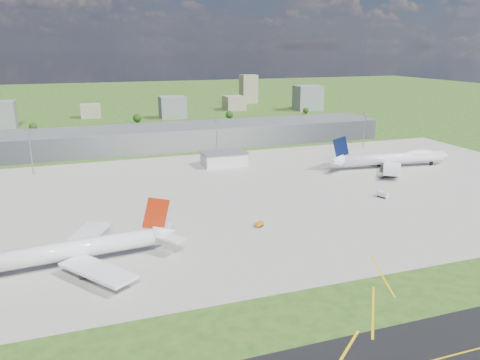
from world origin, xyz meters
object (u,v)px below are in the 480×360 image
object	(u,v)px
airliner_red_twin	(72,251)
van_white_near	(383,195)
airliner_blue_quad	(393,158)
tug_yellow	(259,225)
van_white_far	(383,175)

from	to	relation	value
airliner_red_twin	van_white_near	distance (m)	145.82
airliner_blue_quad	van_white_near	distance (m)	62.92
tug_yellow	van_white_near	bearing A→B (deg)	-18.74
airliner_blue_quad	van_white_near	world-z (taller)	airliner_blue_quad
airliner_red_twin	van_white_near	bearing A→B (deg)	-174.47
airliner_red_twin	airliner_blue_quad	size ratio (longest dim) A/B	0.94
airliner_red_twin	van_white_far	xyz separation A→B (m)	(165.58, 59.82, -4.13)
airliner_blue_quad	tug_yellow	size ratio (longest dim) A/B	18.71
van_white_near	van_white_far	size ratio (longest dim) A/B	1.08
airliner_blue_quad	tug_yellow	world-z (taller)	airliner_blue_quad
van_white_near	van_white_far	bearing A→B (deg)	-57.47
tug_yellow	van_white_near	size ratio (longest dim) A/B	0.70
van_white_far	airliner_red_twin	bearing A→B (deg)	175.42
airliner_blue_quad	van_white_near	xyz separation A→B (m)	(-40.90, -47.62, -4.37)
airliner_blue_quad	tug_yellow	xyz separation A→B (m)	(-111.88, -63.64, -4.83)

